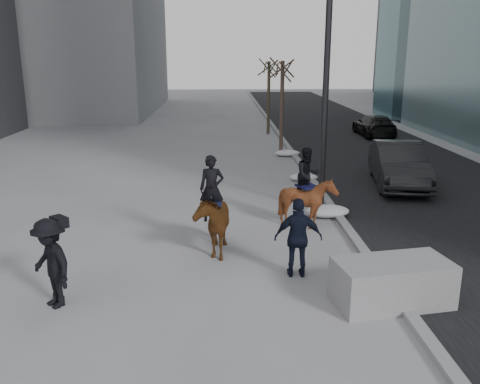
{
  "coord_description": "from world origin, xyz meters",
  "views": [
    {
      "loc": [
        -0.44,
        -10.5,
        4.7
      ],
      "look_at": [
        0.0,
        1.2,
        1.5
      ],
      "focal_mm": 38.0,
      "sensor_mm": 36.0,
      "label": 1
    }
  ],
  "objects_px": {
    "planter": "(392,283)",
    "car_near": "(399,164)",
    "mounted_left": "(212,217)",
    "mounted_right": "(308,196)"
  },
  "relations": [
    {
      "from": "car_near",
      "to": "mounted_right",
      "type": "height_order",
      "value": "mounted_right"
    },
    {
      "from": "car_near",
      "to": "mounted_left",
      "type": "bearing_deg",
      "value": -127.61
    },
    {
      "from": "mounted_left",
      "to": "mounted_right",
      "type": "bearing_deg",
      "value": 33.0
    },
    {
      "from": "planter",
      "to": "car_near",
      "type": "height_order",
      "value": "car_near"
    },
    {
      "from": "planter",
      "to": "car_near",
      "type": "bearing_deg",
      "value": 70.47
    },
    {
      "from": "car_near",
      "to": "mounted_right",
      "type": "relative_size",
      "value": 2.14
    },
    {
      "from": "planter",
      "to": "mounted_right",
      "type": "distance_m",
      "value": 4.65
    },
    {
      "from": "planter",
      "to": "mounted_left",
      "type": "distance_m",
      "value": 4.54
    },
    {
      "from": "mounted_left",
      "to": "car_near",
      "type": "bearing_deg",
      "value": 42.8
    },
    {
      "from": "mounted_left",
      "to": "mounted_right",
      "type": "relative_size",
      "value": 1.06
    }
  ]
}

